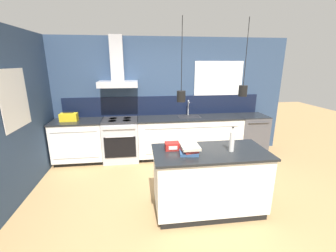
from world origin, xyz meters
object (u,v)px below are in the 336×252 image
(bottle_on_island, at_px, (232,141))
(book_stack, at_px, (189,149))
(yellow_toolbox, at_px, (69,117))
(red_supply_box, at_px, (172,146))
(dishwasher, at_px, (250,134))
(oven_range, at_px, (121,140))

(bottle_on_island, xyz_separation_m, book_stack, (-0.58, 0.02, -0.09))
(book_stack, bearing_deg, yellow_toolbox, 136.41)
(red_supply_box, height_order, yellow_toolbox, yellow_toolbox)
(book_stack, height_order, red_supply_box, book_stack)
(bottle_on_island, bearing_deg, red_supply_box, 168.16)
(red_supply_box, bearing_deg, dishwasher, 40.69)
(bottle_on_island, distance_m, red_supply_box, 0.81)
(oven_range, distance_m, red_supply_box, 2.07)
(oven_range, bearing_deg, yellow_toolbox, 179.76)
(book_stack, relative_size, red_supply_box, 1.69)
(dishwasher, height_order, yellow_toolbox, yellow_toolbox)
(bottle_on_island, bearing_deg, book_stack, 177.98)
(oven_range, xyz_separation_m, bottle_on_island, (1.63, -1.99, 0.60))
(oven_range, bearing_deg, dishwasher, 0.08)
(dishwasher, bearing_deg, yellow_toolbox, 180.00)
(yellow_toolbox, bearing_deg, oven_range, -0.24)
(dishwasher, height_order, bottle_on_island, bottle_on_island)
(red_supply_box, bearing_deg, book_stack, -35.60)
(oven_range, relative_size, red_supply_box, 4.62)
(bottle_on_island, distance_m, book_stack, 0.59)
(dishwasher, relative_size, book_stack, 2.74)
(bottle_on_island, bearing_deg, yellow_toolbox, 143.13)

